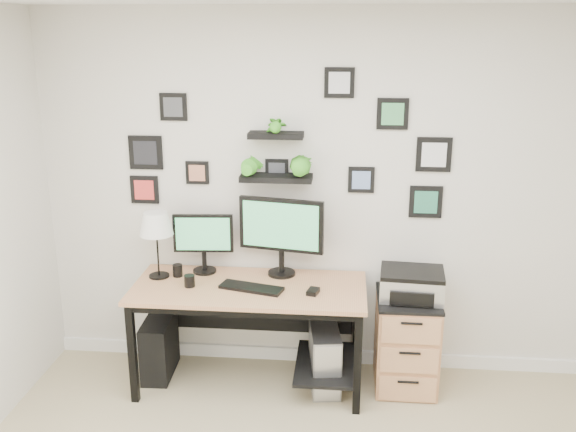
# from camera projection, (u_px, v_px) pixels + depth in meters

# --- Properties ---
(room) EXTENTS (4.00, 4.00, 4.00)m
(room) POSITION_uv_depth(u_px,v_px,m) (317.00, 355.00, 4.89)
(room) COLOR tan
(room) RESTS_ON ground
(desk) EXTENTS (1.60, 0.70, 0.75)m
(desk) POSITION_uv_depth(u_px,v_px,m) (255.00, 301.00, 4.46)
(desk) COLOR tan
(desk) RESTS_ON ground
(monitor_left) EXTENTS (0.43, 0.18, 0.44)m
(monitor_left) POSITION_uv_depth(u_px,v_px,m) (203.00, 239.00, 4.57)
(monitor_left) COLOR black
(monitor_left) RESTS_ON desk
(monitor_right) EXTENTS (0.60, 0.23, 0.57)m
(monitor_right) POSITION_uv_depth(u_px,v_px,m) (281.00, 230.00, 4.49)
(monitor_right) COLOR black
(monitor_right) RESTS_ON desk
(keyboard) EXTENTS (0.45, 0.25, 0.02)m
(keyboard) POSITION_uv_depth(u_px,v_px,m) (251.00, 288.00, 4.34)
(keyboard) COLOR black
(keyboard) RESTS_ON desk
(mouse) EXTENTS (0.09, 0.12, 0.03)m
(mouse) POSITION_uv_depth(u_px,v_px,m) (313.00, 291.00, 4.27)
(mouse) COLOR black
(mouse) RESTS_ON desk
(table_lamp) EXTENTS (0.23, 0.23, 0.48)m
(table_lamp) POSITION_uv_depth(u_px,v_px,m) (156.00, 225.00, 4.45)
(table_lamp) COLOR black
(table_lamp) RESTS_ON desk
(mug) EXTENTS (0.07, 0.07, 0.08)m
(mug) POSITION_uv_depth(u_px,v_px,m) (190.00, 281.00, 4.38)
(mug) COLOR black
(mug) RESTS_ON desk
(pen_cup) EXTENTS (0.07, 0.07, 0.09)m
(pen_cup) POSITION_uv_depth(u_px,v_px,m) (178.00, 270.00, 4.55)
(pen_cup) COLOR black
(pen_cup) RESTS_ON desk
(pc_tower_black) EXTENTS (0.21, 0.44, 0.43)m
(pc_tower_black) POSITION_uv_depth(u_px,v_px,m) (159.00, 347.00, 4.68)
(pc_tower_black) COLOR black
(pc_tower_black) RESTS_ON ground
(pc_tower_grey) EXTENTS (0.25, 0.46, 0.44)m
(pc_tower_grey) POSITION_uv_depth(u_px,v_px,m) (325.00, 358.00, 4.51)
(pc_tower_grey) COLOR gray
(pc_tower_grey) RESTS_ON ground
(file_cabinet) EXTENTS (0.43, 0.53, 0.67)m
(file_cabinet) POSITION_uv_depth(u_px,v_px,m) (406.00, 341.00, 4.51)
(file_cabinet) COLOR tan
(file_cabinet) RESTS_ON ground
(printer) EXTENTS (0.45, 0.37, 0.19)m
(printer) POSITION_uv_depth(u_px,v_px,m) (412.00, 284.00, 4.38)
(printer) COLOR silver
(printer) RESTS_ON file_cabinet
(wall_decor) EXTENTS (2.27, 0.18, 1.03)m
(wall_decor) POSITION_uv_depth(u_px,v_px,m) (283.00, 152.00, 4.41)
(wall_decor) COLOR black
(wall_decor) RESTS_ON ground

